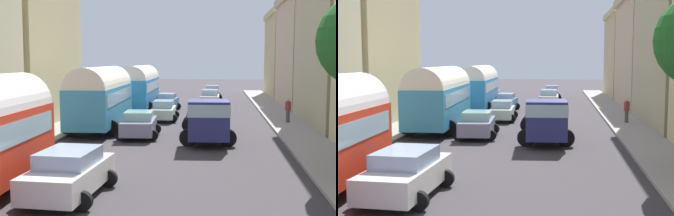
{
  "view_description": "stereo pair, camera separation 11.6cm",
  "coord_description": "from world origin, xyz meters",
  "views": [
    {
      "loc": [
        2.61,
        -3.47,
        4.32
      ],
      "look_at": [
        0.0,
        19.24,
        1.93
      ],
      "focal_mm": 48.02,
      "sensor_mm": 36.0,
      "label": 1
    },
    {
      "loc": [
        2.73,
        -3.45,
        4.32
      ],
      "look_at": [
        0.0,
        19.24,
        1.93
      ],
      "focal_mm": 48.02,
      "sensor_mm": 36.0,
      "label": 2
    }
  ],
  "objects": [
    {
      "name": "car_5",
      "position": [
        -1.42,
        28.75,
        0.75
      ],
      "size": [
        2.23,
        3.88,
        1.48
      ],
      "color": "silver",
      "rests_on": "ground"
    },
    {
      "name": "car_2",
      "position": [
        1.8,
        47.3,
        0.79
      ],
      "size": [
        2.24,
        3.94,
        1.59
      ],
      "color": "gray",
      "rests_on": "ground"
    },
    {
      "name": "pedestrian_1",
      "position": [
        7.29,
        27.81,
        1.01
      ],
      "size": [
        0.45,
        0.45,
        1.79
      ],
      "color": "#4F4845",
      "rests_on": "ground"
    },
    {
      "name": "parked_bus_1",
      "position": [
        -4.82,
        24.17,
        2.17
      ],
      "size": [
        3.6,
        9.27,
        3.97
      ],
      "color": "teal",
      "rests_on": "ground"
    },
    {
      "name": "sidewalk_right",
      "position": [
        7.25,
        27.0,
        0.07
      ],
      "size": [
        2.5,
        70.0,
        0.14
      ],
      "primitive_type": "cube",
      "color": "#9E9590",
      "rests_on": "ground"
    },
    {
      "name": "car_4",
      "position": [
        -1.91,
        21.45,
        0.76
      ],
      "size": [
        2.51,
        3.93,
        1.49
      ],
      "color": "slate",
      "rests_on": "ground"
    },
    {
      "name": "car_1",
      "position": [
        1.7,
        39.75,
        0.8
      ],
      "size": [
        2.35,
        4.29,
        1.6
      ],
      "color": "silver",
      "rests_on": "ground"
    },
    {
      "name": "building_right_4",
      "position": [
        10.71,
        52.06,
        5.14
      ],
      "size": [
        4.86,
        11.55,
        10.22
      ],
      "color": "tan",
      "rests_on": "ground"
    },
    {
      "name": "building_left_2",
      "position": [
        -11.47,
        26.99,
        6.48
      ],
      "size": [
        5.94,
        10.03,
        12.96
      ],
      "color": "#C9B986",
      "rests_on": "ground"
    },
    {
      "name": "car_6",
      "position": [
        -1.9,
        35.1,
        0.78
      ],
      "size": [
        2.25,
        3.91,
        1.54
      ],
      "color": "#4485C8",
      "rests_on": "ground"
    },
    {
      "name": "car_3",
      "position": [
        -2.1,
        10.05,
        0.78
      ],
      "size": [
        2.52,
        4.22,
        1.54
      ],
      "color": "silver",
      "rests_on": "ground"
    },
    {
      "name": "sidewalk_left",
      "position": [
        -7.25,
        27.0,
        0.07
      ],
      "size": [
        2.5,
        70.0,
        0.14
      ],
      "primitive_type": "cube",
      "color": "gray",
      "rests_on": "ground"
    },
    {
      "name": "building_right_3",
      "position": [
        11.29,
        39.83,
        5.3
      ],
      "size": [
        6.13,
        11.8,
        10.53
      ],
      "color": "tan",
      "rests_on": "ground"
    },
    {
      "name": "cargo_truck_0",
      "position": [
        1.99,
        20.45,
        1.24
      ],
      "size": [
        3.15,
        7.8,
        2.37
      ],
      "color": "navy",
      "rests_on": "ground"
    },
    {
      "name": "car_0",
      "position": [
        1.35,
        27.79,
        0.81
      ],
      "size": [
        2.3,
        3.95,
        1.63
      ],
      "color": "#3A92C2",
      "rests_on": "ground"
    },
    {
      "name": "ground_plane",
      "position": [
        0.0,
        27.0,
        0.0
      ],
      "size": [
        154.0,
        154.0,
        0.0
      ],
      "primitive_type": "plane",
      "color": "#3C363C"
    },
    {
      "name": "parked_bus_2",
      "position": [
        -4.43,
        36.06,
        2.17
      ],
      "size": [
        3.44,
        10.02,
        3.93
      ],
      "color": "#2B7EBA",
      "rests_on": "ground"
    }
  ]
}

